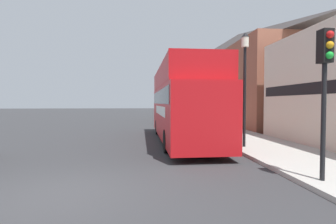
% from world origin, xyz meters
% --- Properties ---
extents(ground_plane, '(144.00, 144.00, 0.00)m').
position_xyz_m(ground_plane, '(0.00, 21.00, 0.00)').
color(ground_plane, '#333335').
extents(sidewalk, '(3.63, 108.00, 0.14)m').
position_xyz_m(sidewalk, '(7.80, 18.00, 0.07)').
color(sidewalk, '#ADAAA3').
rests_on(sidewalk, ground_plane).
extents(brick_terrace_rear, '(6.00, 22.74, 9.70)m').
position_xyz_m(brick_terrace_rear, '(12.61, 21.96, 4.85)').
color(brick_terrace_rear, '#935642').
rests_on(brick_terrace_rear, ground_plane).
extents(tour_bus, '(2.58, 11.12, 4.06)m').
position_xyz_m(tour_bus, '(4.12, 8.13, 1.88)').
color(tour_bus, red).
rests_on(tour_bus, ground_plane).
extents(parked_car_ahead_of_bus, '(2.00, 4.31, 1.48)m').
position_xyz_m(parked_car_ahead_of_bus, '(4.81, 15.88, 0.70)').
color(parked_car_ahead_of_bus, silver).
rests_on(parked_car_ahead_of_bus, ground_plane).
extents(traffic_signal, '(0.28, 0.42, 3.87)m').
position_xyz_m(traffic_signal, '(6.54, -0.04, 2.97)').
color(traffic_signal, black).
rests_on(traffic_signal, sidewalk).
extents(lamp_post_nearest, '(0.35, 0.35, 5.19)m').
position_xyz_m(lamp_post_nearest, '(6.57, 5.22, 3.68)').
color(lamp_post_nearest, black).
rests_on(lamp_post_nearest, sidewalk).
extents(lamp_post_second, '(0.35, 0.35, 4.96)m').
position_xyz_m(lamp_post_second, '(6.39, 14.93, 3.54)').
color(lamp_post_second, black).
rests_on(lamp_post_second, sidewalk).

